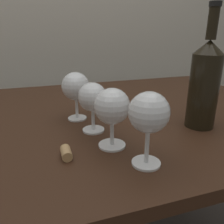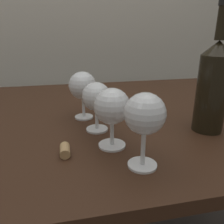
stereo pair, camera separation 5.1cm
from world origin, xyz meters
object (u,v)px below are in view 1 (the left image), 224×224
(wine_glass_empty, at_px, (149,115))
(cork, at_px, (66,153))
(wine_glass_port, at_px, (112,108))
(wine_bottle, at_px, (204,83))
(wine_glass_merlot, at_px, (93,98))
(wine_glass_amber, at_px, (76,87))

(wine_glass_empty, bearing_deg, cork, 153.18)
(wine_glass_port, distance_m, wine_bottle, 0.28)
(wine_glass_empty, relative_size, wine_glass_merlot, 1.15)
(wine_glass_amber, height_order, wine_bottle, wine_bottle)
(wine_glass_empty, bearing_deg, wine_bottle, 29.89)
(wine_glass_port, distance_m, wine_glass_amber, 0.20)
(cork, bearing_deg, wine_glass_empty, -26.82)
(wine_glass_empty, xyz_separation_m, wine_glass_port, (-0.04, 0.09, -0.01))
(wine_bottle, bearing_deg, wine_glass_empty, -150.11)
(wine_glass_merlot, xyz_separation_m, wine_glass_amber, (-0.03, 0.10, 0.01))
(wine_glass_port, bearing_deg, wine_glass_amber, 103.43)
(wine_glass_amber, bearing_deg, wine_glass_port, -76.57)
(wine_glass_port, height_order, wine_glass_amber, wine_glass_amber)
(wine_glass_merlot, distance_m, wine_bottle, 0.30)
(wine_glass_merlot, relative_size, wine_bottle, 0.41)
(wine_glass_amber, relative_size, cork, 3.42)
(wine_glass_merlot, xyz_separation_m, cork, (-0.09, -0.12, -0.08))
(wine_glass_port, relative_size, wine_bottle, 0.43)
(wine_bottle, bearing_deg, wine_glass_port, -172.17)
(wine_glass_port, bearing_deg, wine_glass_empty, -66.07)
(wine_glass_empty, xyz_separation_m, cork, (-0.15, 0.08, -0.10))
(wine_glass_merlot, relative_size, cork, 3.16)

